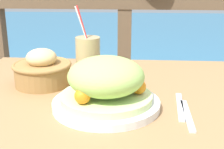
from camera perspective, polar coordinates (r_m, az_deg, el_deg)
patio_table at (r=0.91m, az=0.47°, el=-11.42°), size 1.01×0.92×0.78m
railing_fence at (r=1.67m, az=2.28°, el=4.01°), size 2.80×0.08×1.03m
sea_backdrop at (r=4.22m, az=3.33°, el=5.38°), size 12.00×4.00×0.39m
salad_plate at (r=0.82m, az=-1.10°, el=-2.18°), size 0.29×0.29×0.14m
drink_glass at (r=1.00m, az=-4.39°, el=2.63°), size 0.08×0.08×0.25m
bread_basket at (r=1.01m, az=-12.63°, el=0.80°), size 0.19×0.19×0.12m
fork at (r=0.86m, az=12.34°, el=-5.70°), size 0.03×0.18×0.00m
knife at (r=0.81m, az=13.63°, el=-7.21°), size 0.02×0.18×0.00m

